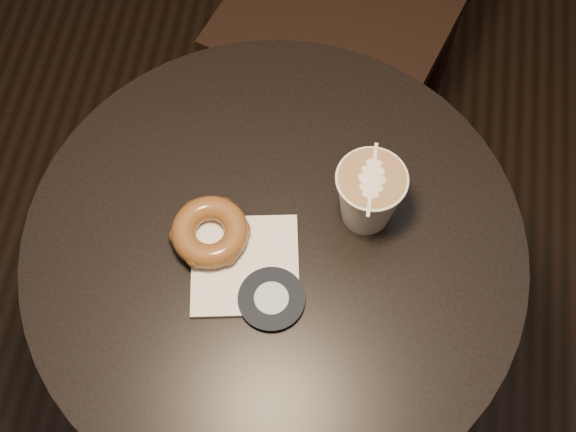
{
  "coord_description": "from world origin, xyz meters",
  "views": [
    {
      "loc": [
        0.08,
        -0.43,
        1.76
      ],
      "look_at": [
        0.01,
        0.03,
        0.79
      ],
      "focal_mm": 50.0,
      "sensor_mm": 36.0,
      "label": 1
    }
  ],
  "objects": [
    {
      "name": "latte_cup",
      "position": [
        0.12,
        0.07,
        0.8
      ],
      "size": [
        0.1,
        0.1,
        0.11
      ],
      "primitive_type": null,
      "color": "silver",
      "rests_on": "cafe_table"
    },
    {
      "name": "cafe_table",
      "position": [
        0.0,
        0.0,
        0.55
      ],
      "size": [
        0.7,
        0.7,
        0.75
      ],
      "color": "black",
      "rests_on": "ground"
    },
    {
      "name": "pastry_bag",
      "position": [
        -0.03,
        -0.04,
        0.75
      ],
      "size": [
        0.17,
        0.17,
        0.01
      ],
      "primitive_type": "cube",
      "rotation": [
        0.0,
        0.0,
        0.18
      ],
      "color": "white",
      "rests_on": "cafe_table"
    },
    {
      "name": "doughnut",
      "position": [
        -0.09,
        -0.0,
        0.78
      ],
      "size": [
        0.11,
        0.11,
        0.03
      ],
      "primitive_type": "torus",
      "color": "brown",
      "rests_on": "pastry_bag"
    }
  ]
}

